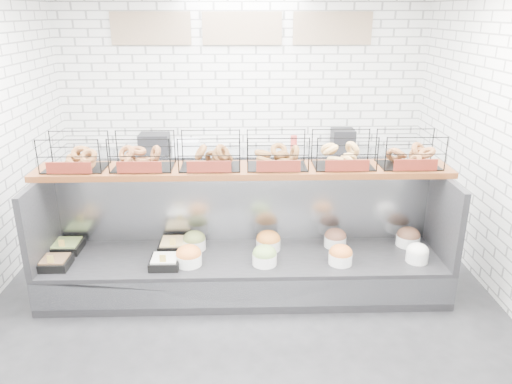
{
  "coord_description": "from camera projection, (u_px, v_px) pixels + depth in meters",
  "views": [
    {
      "loc": [
        -0.01,
        -4.2,
        2.71
      ],
      "look_at": [
        0.12,
        0.45,
        1.02
      ],
      "focal_mm": 35.0,
      "sensor_mm": 36.0,
      "label": 1
    }
  ],
  "objects": [
    {
      "name": "ground",
      "position": [
        245.0,
        306.0,
        4.87
      ],
      "size": [
        5.5,
        5.5,
        0.0
      ],
      "primitive_type": "plane",
      "color": "black",
      "rests_on": "ground"
    },
    {
      "name": "room_shell",
      "position": [
        243.0,
        84.0,
        4.74
      ],
      "size": [
        5.02,
        5.51,
        3.01
      ],
      "color": "white",
      "rests_on": "ground"
    },
    {
      "name": "display_case",
      "position": [
        245.0,
        260.0,
        5.09
      ],
      "size": [
        4.0,
        0.9,
        1.2
      ],
      "color": "black",
      "rests_on": "ground"
    },
    {
      "name": "bagel_shelf",
      "position": [
        244.0,
        155.0,
        4.89
      ],
      "size": [
        4.1,
        0.5,
        0.4
      ],
      "color": "#502611",
      "rests_on": "display_case"
    },
    {
      "name": "prep_counter",
      "position": [
        243.0,
        181.0,
        7.0
      ],
      "size": [
        4.0,
        0.6,
        1.2
      ],
      "color": "#93969B",
      "rests_on": "ground"
    }
  ]
}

